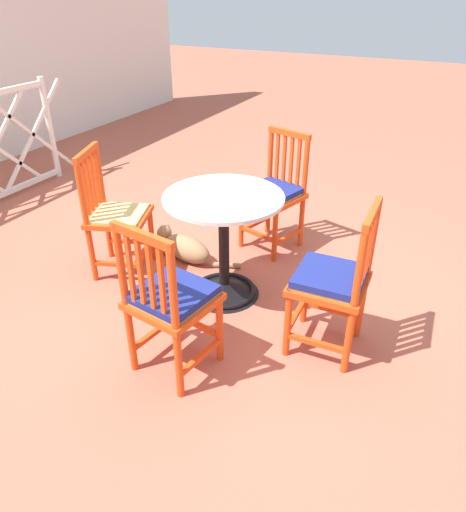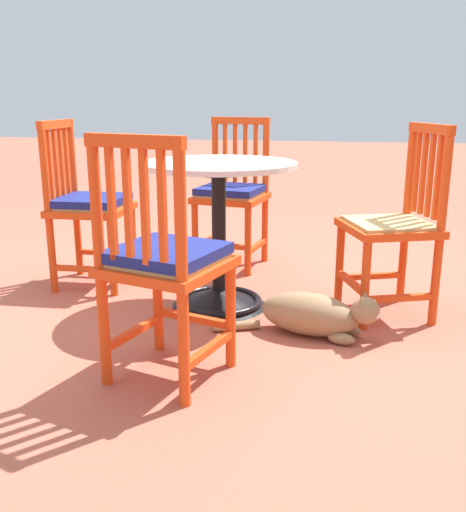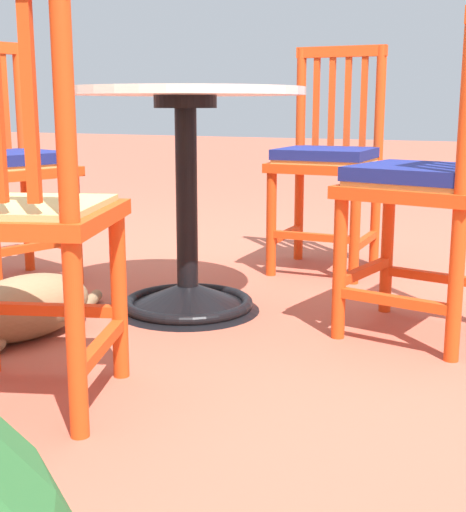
# 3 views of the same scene
# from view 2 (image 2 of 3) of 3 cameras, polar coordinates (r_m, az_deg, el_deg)

# --- Properties ---
(ground_plane) EXTENTS (24.00, 24.00, 0.00)m
(ground_plane) POSITION_cam_2_polar(r_m,az_deg,el_deg) (2.96, -2.67, -4.80)
(ground_plane) COLOR #AD5642
(cafe_table) EXTENTS (0.76, 0.76, 0.73)m
(cafe_table) POSITION_cam_2_polar(r_m,az_deg,el_deg) (2.85, -1.41, 0.42)
(cafe_table) COLOR black
(cafe_table) RESTS_ON ground_plane
(orange_chair_near_fence) EXTENTS (0.42, 0.42, 0.91)m
(orange_chair_near_fence) POSITION_cam_2_polar(r_m,az_deg,el_deg) (3.26, -14.26, 4.78)
(orange_chair_near_fence) COLOR #D64214
(orange_chair_near_fence) RESTS_ON ground_plane
(orange_chair_tucked_in) EXTENTS (0.50, 0.50, 0.91)m
(orange_chair_tucked_in) POSITION_cam_2_polar(r_m,az_deg,el_deg) (2.07, -6.87, -0.76)
(orange_chair_tucked_in) COLOR #D64214
(orange_chair_tucked_in) RESTS_ON ground_plane
(orange_chair_at_corner) EXTENTS (0.51, 0.51, 0.91)m
(orange_chair_at_corner) POSITION_cam_2_polar(r_m,az_deg,el_deg) (2.82, 15.76, 2.78)
(orange_chair_at_corner) COLOR #D64214
(orange_chair_at_corner) RESTS_ON ground_plane
(orange_chair_by_planter) EXTENTS (0.46, 0.46, 0.91)m
(orange_chair_by_planter) POSITION_cam_2_polar(r_m,az_deg,el_deg) (3.56, -0.09, 6.10)
(orange_chair_by_planter) COLOR #D64214
(orange_chair_by_planter) RESTS_ON ground_plane
(tabby_cat) EXTENTS (0.30, 0.75, 0.23)m
(tabby_cat) POSITION_cam_2_polar(r_m,az_deg,el_deg) (2.57, 8.32, -5.86)
(tabby_cat) COLOR #8E704C
(tabby_cat) RESTS_ON ground_plane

